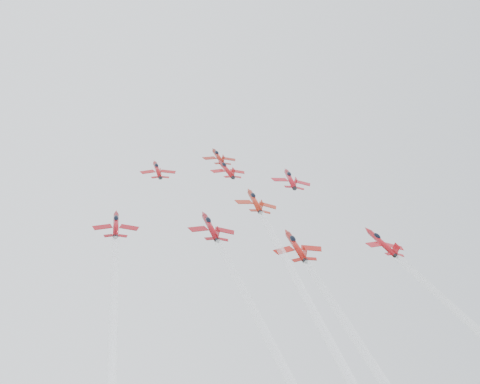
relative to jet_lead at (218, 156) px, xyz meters
name	(u,v)px	position (x,y,z in m)	size (l,w,h in m)	color
jet_lead	(218,156)	(0.00, 0.00, 0.00)	(9.18, 11.30, 8.61)	maroon
jet_row2_left	(157,170)	(-18.35, -10.54, -7.86)	(8.56, 10.53, 8.02)	#A50F13
jet_row2_center	(226,169)	(0.07, -6.98, -5.20)	(9.24, 11.37, 8.66)	#AD1015
jet_row2_right	(290,179)	(16.63, -9.37, -6.97)	(10.56, 12.99, 9.90)	#B0101E
jet_center	(343,334)	(2.06, -61.09, -45.60)	(10.05, 88.54, 66.45)	#AB2210
jet_rear_farleft	(143,375)	(-30.63, -67.85, -50.64)	(8.62, 75.90, 56.96)	maroon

